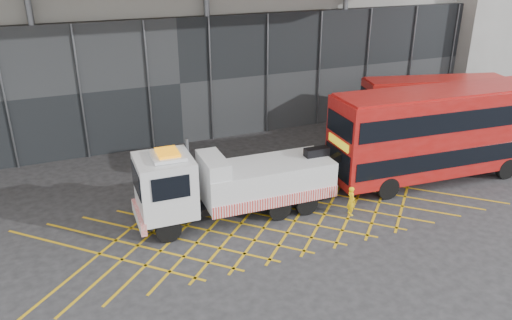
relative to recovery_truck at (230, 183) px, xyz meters
name	(u,v)px	position (x,y,z in m)	size (l,w,h in m)	color
ground_plane	(208,230)	(-1.39, -0.81, -1.78)	(120.00, 120.00, 0.00)	#262629
road_markings	(272,217)	(1.81, -0.81, -1.77)	(23.16, 7.16, 0.01)	gold
recovery_truck	(230,183)	(0.00, 0.00, 0.00)	(11.04, 2.94, 3.84)	black
bus_towed	(442,130)	(12.05, -0.38, 1.04)	(12.65, 3.82, 5.08)	#9E0F0C
bus_second	(433,104)	(16.73, 5.46, 0.41)	(9.90, 4.67, 3.93)	#AD140F
worker	(351,201)	(5.37, -2.06, -1.04)	(0.53, 0.35, 1.47)	yellow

